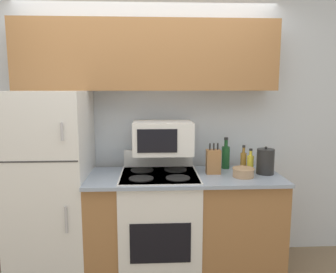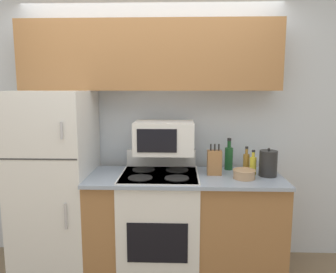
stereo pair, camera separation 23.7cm
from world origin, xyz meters
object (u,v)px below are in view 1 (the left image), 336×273
Objects in this scene: microwave at (163,138)px; bottle_wine_green at (226,156)px; kettle at (265,161)px; bottle_cooking_spray at (250,163)px; stove at (159,223)px; bottle_vinegar at (243,161)px; refrigerator at (52,186)px; knife_block at (213,161)px; bowl at (243,172)px.

microwave is 0.65m from bottle_wine_green.
microwave is 0.95m from kettle.
bottle_cooking_spray is at bearing -40.03° from bottle_wine_green.
bottle_cooking_spray reaches higher than stove.
bottle_vinegar is at bearing 145.57° from kettle.
bottle_wine_green is at bearing 5.91° from refrigerator.
microwave is 0.78m from bottle_vinegar.
knife_block is (0.49, 0.03, 0.56)m from stove.
kettle is (0.22, 0.09, 0.07)m from bowl.
bowl is 0.64× the size of bottle_wine_green.
microwave is 2.77× the size of bowl.
bowl is 0.25m from kettle.
bottle_cooking_spray is at bearing 155.13° from kettle.
microwave is 2.42× the size of bottle_cooking_spray.
microwave reaches higher than bowl.
bowl is (0.73, -0.09, 0.49)m from stove.
stove is 3.69× the size of bottle_wine_green.
bottle_cooking_spray is (1.79, 0.00, 0.18)m from refrigerator.
stove is 0.88m from bowl.
bottle_vinegar is (0.30, 0.09, -0.02)m from knife_block.
refrigerator is at bearing -174.09° from bottle_wine_green.
bowl is (0.69, -0.20, -0.28)m from microwave.
microwave is at bearing 163.51° from bowl.
bottle_wine_green is 0.18m from bottle_vinegar.
bottle_wine_green is (-0.09, 0.31, 0.08)m from bowl.
stove is at bearing -176.00° from knife_block.
bottle_cooking_spray is 0.08m from bottle_vinegar.
knife_block is 0.24m from bottle_wine_green.
knife_block is 1.16× the size of bottle_vinegar.
bottle_cooking_spray is (0.35, 0.03, -0.03)m from knife_block.
bottle_wine_green is (0.15, 0.19, 0.01)m from knife_block.
kettle is (0.31, -0.22, -0.00)m from bottle_wine_green.
microwave reaches higher than bottle_cooking_spray.
bottle_vinegar is at bearing 0.17° from microwave.
knife_block is at bearing -10.49° from microwave.
refrigerator reaches higher than bottle_wine_green.
microwave is 1.78× the size of bottle_wine_green.
bottle_vinegar reaches higher than bottle_cooking_spray.
knife_block is at bearing 4.00° from stove.
refrigerator is 8.71× the size of bowl.
kettle is at bearing -34.83° from bottle_wine_green.
knife_block reaches higher than stove.
bottle_wine_green reaches higher than kettle.
knife_block is 0.28m from bowl.
kettle is (0.47, -0.03, 0.00)m from knife_block.
knife_block is at bearing 153.31° from bowl.
bottle_cooking_spray is (0.80, -0.06, -0.23)m from microwave.
refrigerator is 1.08m from microwave.
knife_block is at bearing -175.64° from bottle_cooking_spray.
stove is 0.74m from knife_block.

